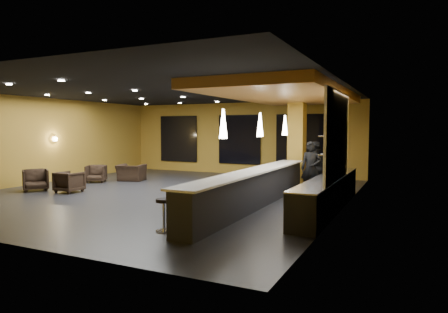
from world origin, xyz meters
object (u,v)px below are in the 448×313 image
at_px(armchair_a, 36,180).
at_px(armchair_d, 131,173).
at_px(staff_b, 316,167).
at_px(staff_a, 311,168).
at_px(pendant_2, 285,125).
at_px(armchair_b, 69,182).
at_px(bar_stool_6, 270,176).
at_px(column, 297,141).
at_px(bar_stool_0, 164,211).
at_px(staff_c, 327,172).
at_px(prep_counter, 328,194).
at_px(bar_stool_2, 216,193).
at_px(bar_stool_4, 245,182).
at_px(bar_counter, 253,189).
at_px(pendant_0, 223,124).
at_px(armchair_c, 96,174).
at_px(bar_stool_1, 189,200).
at_px(bar_stool_5, 258,179).
at_px(bar_stool_3, 232,187).
at_px(pendant_1, 260,125).

height_order(armchair_a, armchair_d, armchair_a).
bearing_deg(staff_b, staff_a, -77.33).
relative_size(pendant_2, armchair_d, 0.65).
bearing_deg(armchair_d, armchair_b, 77.74).
xyz_separation_m(armchair_a, bar_stool_6, (7.50, 4.02, 0.08)).
height_order(column, bar_stool_0, column).
xyz_separation_m(pendant_2, armchair_b, (-6.78, -3.36, -1.98)).
bearing_deg(staff_c, pendant_2, 179.63).
distance_m(staff_c, bar_stool_6, 2.09).
relative_size(prep_counter, column, 1.71).
xyz_separation_m(staff_c, bar_stool_2, (-2.12, -4.39, -0.26)).
bearing_deg(staff_c, staff_b, -166.54).
bearing_deg(prep_counter, bar_stool_4, 166.03).
distance_m(bar_counter, pendant_0, 2.72).
bearing_deg(staff_c, armchair_c, 172.47).
relative_size(armchair_c, bar_stool_2, 1.02).
bearing_deg(armchair_a, bar_stool_1, -66.73).
bearing_deg(column, staff_c, -40.49).
xyz_separation_m(bar_stool_2, bar_stool_5, (-0.04, 3.31, -0.01)).
height_order(armchair_b, armchair_d, armchair_b).
bearing_deg(bar_stool_4, staff_a, 40.42).
height_order(staff_a, armchair_d, staff_a).
relative_size(armchair_b, armchair_d, 0.76).
bearing_deg(bar_counter, bar_stool_2, -124.89).
bearing_deg(armchair_c, staff_a, -26.50).
distance_m(prep_counter, pendant_0, 3.73).
bearing_deg(staff_c, bar_stool_1, -126.97).
bearing_deg(bar_stool_3, bar_stool_4, 92.45).
xyz_separation_m(pendant_1, staff_c, (1.42, 2.89, -1.60)).
distance_m(bar_stool_0, bar_stool_3, 3.48).
bearing_deg(staff_c, bar_stool_3, -138.38).
xyz_separation_m(armchair_b, armchair_d, (-0.05, 3.46, -0.02)).
bearing_deg(armchair_b, staff_b, -155.48).
bearing_deg(armchair_d, bar_stool_5, 159.35).
height_order(armchair_c, armchair_d, armchair_c).
distance_m(pendant_1, armchair_b, 7.12).
distance_m(bar_stool_1, bar_stool_3, 2.35).
bearing_deg(armchair_b, pendant_2, -153.46).
xyz_separation_m(pendant_1, bar_stool_5, (-0.74, 1.80, -1.86)).
relative_size(pendant_1, pendant_2, 1.00).
xyz_separation_m(armchair_a, armchair_d, (1.32, 3.73, -0.04)).
bearing_deg(armchair_d, bar_stool_3, 140.47).
bearing_deg(armchair_d, bar_counter, 142.43).
bearing_deg(staff_b, pendant_1, -92.79).
xyz_separation_m(staff_b, armchair_a, (-9.21, -3.81, -0.51)).
relative_size(staff_b, bar_stool_3, 2.25).
height_order(armchair_c, bar_stool_0, bar_stool_0).
bearing_deg(armchair_c, prep_counter, -39.61).
bearing_deg(bar_stool_0, armchair_d, 133.03).
relative_size(armchair_b, bar_stool_2, 1.05).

